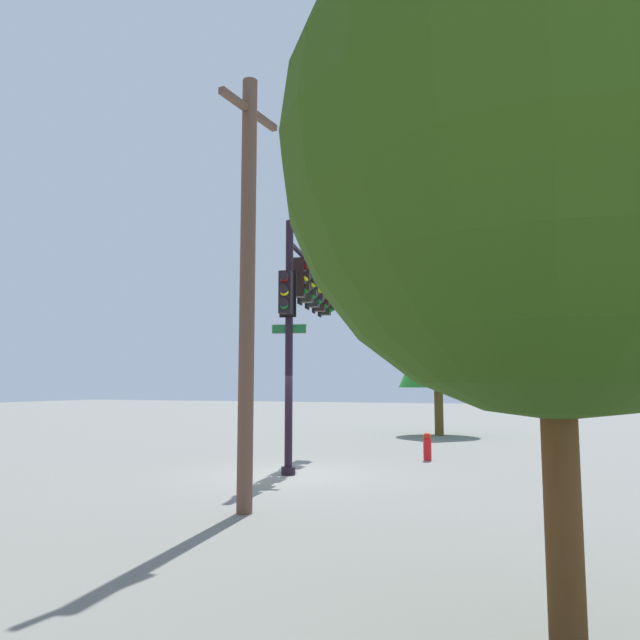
{
  "coord_description": "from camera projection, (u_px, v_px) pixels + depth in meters",
  "views": [
    {
      "loc": [
        -14.02,
        -6.25,
        2.27
      ],
      "look_at": [
        1.03,
        -0.47,
        4.04
      ],
      "focal_mm": 33.25,
      "sensor_mm": 36.0,
      "label": 1
    }
  ],
  "objects": [
    {
      "name": "tree_near",
      "position": [
        437.0,
        344.0,
        27.1
      ],
      "size": [
        3.59,
        3.59,
        6.14
      ],
      "color": "brown",
      "rests_on": "ground_plane"
    },
    {
      "name": "utility_pole",
      "position": [
        247.0,
        281.0,
        10.94
      ],
      "size": [
        1.8,
        0.33,
        8.08
      ],
      "color": "brown",
      "rests_on": "ground_plane"
    },
    {
      "name": "ground_plane",
      "position": [
        288.0,
        475.0,
        14.99
      ],
      "size": [
        120.0,
        120.0,
        0.0
      ],
      "primitive_type": "plane",
      "color": "gray"
    },
    {
      "name": "tree_mid",
      "position": [
        547.0,
        149.0,
        5.41
      ],
      "size": [
        4.92,
        4.92,
        6.88
      ],
      "color": "brown",
      "rests_on": "ground_plane"
    },
    {
      "name": "signal_pole_assembly",
      "position": [
        307.0,
        298.0,
        17.65
      ],
      "size": [
        6.58,
        1.72,
        6.6
      ],
      "color": "black",
      "rests_on": "ground_plane"
    },
    {
      "name": "fire_hydrant",
      "position": [
        427.0,
        447.0,
        17.88
      ],
      "size": [
        0.33,
        0.24,
        0.83
      ],
      "color": "red",
      "rests_on": "ground_plane"
    }
  ]
}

